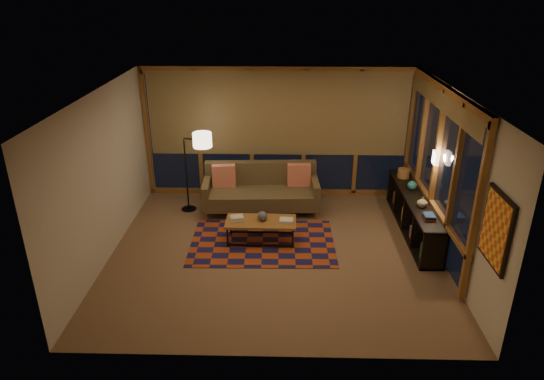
{
  "coord_description": "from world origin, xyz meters",
  "views": [
    {
      "loc": [
        0.12,
        -7.12,
        4.23
      ],
      "look_at": [
        -0.06,
        0.16,
        1.07
      ],
      "focal_mm": 32.0,
      "sensor_mm": 36.0,
      "label": 1
    }
  ],
  "objects_px": {
    "bookshelf": "(414,214)",
    "sofa": "(261,190)",
    "coffee_table": "(261,231)",
    "floor_lamp": "(186,171)"
  },
  "relations": [
    {
      "from": "sofa",
      "to": "coffee_table",
      "type": "relative_size",
      "value": 1.82
    },
    {
      "from": "coffee_table",
      "to": "floor_lamp",
      "type": "distance_m",
      "value": 2.06
    },
    {
      "from": "coffee_table",
      "to": "bookshelf",
      "type": "distance_m",
      "value": 2.79
    },
    {
      "from": "floor_lamp",
      "to": "bookshelf",
      "type": "relative_size",
      "value": 0.6
    },
    {
      "from": "sofa",
      "to": "coffee_table",
      "type": "xyz_separation_m",
      "value": [
        0.05,
        -1.23,
        -0.25
      ]
    },
    {
      "from": "sofa",
      "to": "bookshelf",
      "type": "height_order",
      "value": "sofa"
    },
    {
      "from": "bookshelf",
      "to": "sofa",
      "type": "bearing_deg",
      "value": 164.73
    },
    {
      "from": "sofa",
      "to": "bookshelf",
      "type": "distance_m",
      "value": 2.91
    },
    {
      "from": "sofa",
      "to": "floor_lamp",
      "type": "xyz_separation_m",
      "value": [
        -1.46,
        0.03,
        0.36
      ]
    },
    {
      "from": "coffee_table",
      "to": "floor_lamp",
      "type": "xyz_separation_m",
      "value": [
        -1.51,
        1.26,
        0.61
      ]
    }
  ]
}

